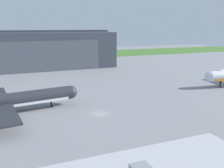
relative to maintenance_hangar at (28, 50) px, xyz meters
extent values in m
plane|color=gray|center=(13.42, -95.53, -10.89)|extent=(440.00, 440.00, 0.00)
cube|color=#45742E|center=(13.42, 57.85, -10.85)|extent=(440.00, 56.00, 0.08)
cube|color=#383D47|center=(0.00, 0.09, -0.14)|extent=(101.21, 40.40, 21.50)
cube|color=#4C515B|center=(0.00, -20.26, -2.29)|extent=(76.92, 0.30, 17.20)
cube|color=#383D47|center=(0.00, 0.09, 11.21)|extent=(101.21, 9.70, 1.20)
sphere|color=silver|center=(65.54, -83.12, -6.12)|extent=(4.20, 4.20, 4.20)
cylinder|color=black|center=(70.99, -83.86, -9.59)|extent=(0.56, 0.56, 2.59)
cylinder|color=#282B33|center=(-12.90, -85.86, -6.86)|extent=(41.86, 9.92, 4.31)
sphere|color=#282B33|center=(7.74, -83.03, -6.86)|extent=(4.13, 4.13, 4.13)
cube|color=silver|center=(-12.90, -85.86, -8.05)|extent=(38.56, 9.51, 0.75)
cube|color=#282B33|center=(-12.36, -95.91, -7.40)|extent=(9.00, 18.43, 0.56)
cylinder|color=gray|center=(-11.76, -94.40, -8.89)|extent=(4.37, 2.90, 2.37)
cylinder|color=black|center=(1.14, -83.94, -9.95)|extent=(0.56, 0.56, 1.87)
camera|label=1|loc=(-8.39, -159.31, 14.01)|focal=39.12mm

